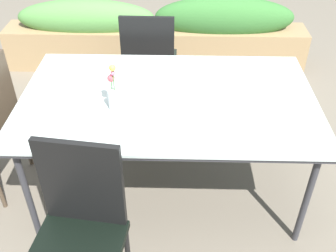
{
  "coord_description": "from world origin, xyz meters",
  "views": [
    {
      "loc": [
        0.13,
        -2.06,
        2.01
      ],
      "look_at": [
        0.07,
        -0.09,
        0.51
      ],
      "focal_mm": 42.27,
      "sensor_mm": 36.0,
      "label": 1
    }
  ],
  "objects_px": {
    "dining_table": "(168,102)",
    "chair_near_left": "(79,229)",
    "chair_far_side": "(149,59)",
    "planter_box": "(157,35)",
    "flower_vase": "(113,94)"
  },
  "relations": [
    {
      "from": "chair_near_left",
      "to": "chair_far_side",
      "type": "xyz_separation_m",
      "value": [
        0.21,
        1.67,
        -0.02
      ]
    },
    {
      "from": "chair_far_side",
      "to": "flower_vase",
      "type": "bearing_deg",
      "value": -96.46
    },
    {
      "from": "dining_table",
      "to": "chair_near_left",
      "type": "xyz_separation_m",
      "value": [
        -0.38,
        -0.84,
        -0.14
      ]
    },
    {
      "from": "dining_table",
      "to": "chair_far_side",
      "type": "height_order",
      "value": "chair_far_side"
    },
    {
      "from": "chair_far_side",
      "to": "planter_box",
      "type": "relative_size",
      "value": 0.31
    },
    {
      "from": "chair_near_left",
      "to": "planter_box",
      "type": "bearing_deg",
      "value": -87.62
    },
    {
      "from": "dining_table",
      "to": "planter_box",
      "type": "distance_m",
      "value": 1.78
    },
    {
      "from": "chair_far_side",
      "to": "flower_vase",
      "type": "height_order",
      "value": "flower_vase"
    },
    {
      "from": "chair_far_side",
      "to": "flower_vase",
      "type": "distance_m",
      "value": 1.02
    },
    {
      "from": "planter_box",
      "to": "dining_table",
      "type": "bearing_deg",
      "value": -84.75
    },
    {
      "from": "dining_table",
      "to": "planter_box",
      "type": "height_order",
      "value": "dining_table"
    },
    {
      "from": "dining_table",
      "to": "chair_near_left",
      "type": "relative_size",
      "value": 1.8
    },
    {
      "from": "chair_near_left",
      "to": "planter_box",
      "type": "height_order",
      "value": "chair_near_left"
    },
    {
      "from": "chair_near_left",
      "to": "planter_box",
      "type": "distance_m",
      "value": 2.59
    },
    {
      "from": "chair_far_side",
      "to": "dining_table",
      "type": "bearing_deg",
      "value": -77.35
    }
  ]
}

